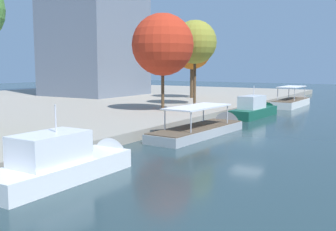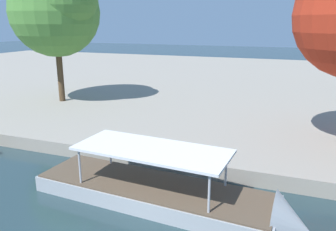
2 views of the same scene
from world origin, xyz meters
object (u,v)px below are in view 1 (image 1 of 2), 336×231
tour_boat_4 (293,103)px  tree_1 (161,44)px  motor_yacht_1 (68,165)px  tree_3 (191,49)px  tree_2 (194,41)px  motor_yacht_3 (256,111)px  tour_boat_2 (205,130)px

tour_boat_4 → tree_1: tree_1 is taller
motor_yacht_1 → tour_boat_4: bearing=-0.5°
tree_1 → tree_3: bearing=17.7°
tree_1 → tree_2: 7.56m
motor_yacht_3 → tour_boat_4: size_ratio=0.84×
tree_1 → tree_2: (7.52, -0.17, 0.71)m
tree_3 → tree_2: bearing=-150.6°
tour_boat_4 → tree_1: bearing=156.9°
tree_3 → tour_boat_2: bearing=-149.5°
tree_1 → tree_3: tree_1 is taller
tour_boat_2 → motor_yacht_3: 13.91m
motor_yacht_3 → tree_2: 12.31m
tour_boat_2 → motor_yacht_3: size_ratio=1.29×
tree_3 → motor_yacht_3: bearing=-128.2°
tour_boat_4 → tree_3: (-3.46, 15.34, 8.18)m
tour_boat_4 → tree_3: tree_3 is taller
tree_2 → motor_yacht_1: bearing=-163.9°
tour_boat_4 → tree_3: bearing=103.6°
tour_boat_4 → motor_yacht_3: bearing=178.9°
tour_boat_2 → motor_yacht_3: bearing=4.7°
tree_3 → tour_boat_4: bearing=-77.3°
motor_yacht_3 → tree_3: tree_3 is taller
tour_boat_2 → tour_boat_4: tour_boat_4 is taller
tree_3 → tree_1: bearing=-162.3°
tour_boat_4 → tree_3: 17.73m
motor_yacht_1 → motor_yacht_3: motor_yacht_1 is taller
tour_boat_4 → tree_2: bearing=147.0°
tour_boat_2 → tree_3: size_ratio=1.17×
motor_yacht_1 → tree_2: bearing=16.1°
tour_boat_2 → tree_1: bearing=54.7°
motor_yacht_3 → tree_1: tree_1 is taller
motor_yacht_3 → tour_boat_4: motor_yacht_3 is taller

